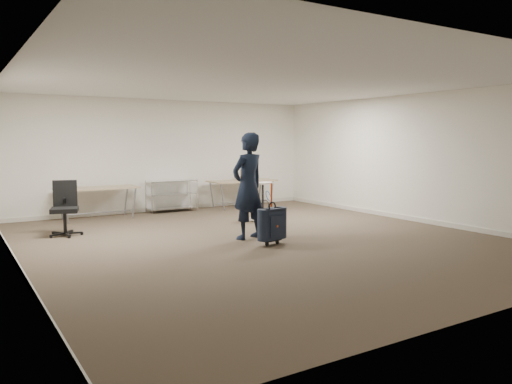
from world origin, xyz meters
TOP-DOWN VIEW (x-y plane):
  - ground at (0.00, 0.00)m, footprint 9.00×9.00m
  - room_shell at (0.00, 1.38)m, footprint 8.00×9.00m
  - folding_table_left at (-1.90, 3.95)m, footprint 1.80×0.75m
  - folding_table_right at (1.90, 3.95)m, footprint 1.80×0.75m
  - wire_shelf at (0.00, 4.20)m, footprint 1.22×0.47m
  - person at (-0.14, 0.23)m, footprint 0.80×0.62m
  - suitcase at (-0.08, -0.47)m, footprint 0.43×0.29m
  - office_chair at (-2.92, 2.33)m, footprint 0.63×0.63m
  - equipment_cart at (1.17, 1.72)m, footprint 0.59×0.59m
  - cardboard_box at (2.12, 3.99)m, footprint 0.40×0.32m

SIDE VIEW (x-z plane):
  - ground at x=0.00m, z-range 0.00..0.00m
  - room_shell at x=0.00m, z-range -4.45..4.55m
  - equipment_cart at x=1.17m, z-range -0.21..0.66m
  - office_chair at x=-2.92m, z-range -0.20..0.83m
  - suitcase at x=-0.08m, z-range -0.17..0.90m
  - wire_shelf at x=0.00m, z-range 0.04..0.84m
  - folding_table_left at x=-1.90m, z-range 0.31..1.04m
  - folding_table_right at x=1.90m, z-range 0.31..1.04m
  - cardboard_box at x=2.12m, z-range 0.73..1.00m
  - person at x=-0.14m, z-range 0.00..1.93m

